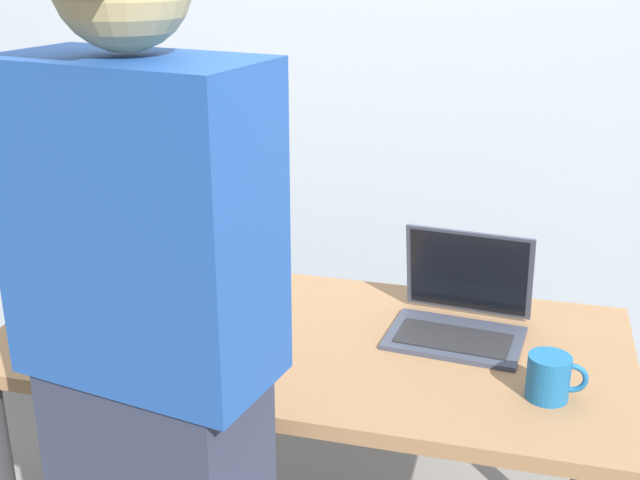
{
  "coord_description": "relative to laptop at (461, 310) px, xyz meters",
  "views": [
    {
      "loc": [
        0.48,
        -1.68,
        1.62
      ],
      "look_at": [
        0.02,
        0.0,
        0.98
      ],
      "focal_mm": 45.03,
      "sensor_mm": 36.0,
      "label": 1
    }
  ],
  "objects": [
    {
      "name": "desk",
      "position": [
        -0.35,
        -0.12,
        -0.15
      ],
      "size": [
        1.51,
        0.73,
        0.73
      ],
      "color": "olive",
      "rests_on": "ground"
    },
    {
      "name": "laptop",
      "position": [
        0.0,
        0.0,
        0.0
      ],
      "size": [
        0.34,
        0.3,
        0.24
      ],
      "color": "#383D4C",
      "rests_on": "desk"
    },
    {
      "name": "beer_bottle_green",
      "position": [
        -0.76,
        0.05,
        0.07
      ],
      "size": [
        0.06,
        0.06,
        0.31
      ],
      "color": "#472B14",
      "rests_on": "desk"
    },
    {
      "name": "beer_bottle_amber",
      "position": [
        -0.71,
        -0.03,
        0.05
      ],
      "size": [
        0.06,
        0.06,
        0.29
      ],
      "color": "#333333",
      "rests_on": "desk"
    },
    {
      "name": "person_figure",
      "position": [
        -0.49,
        -0.64,
        0.08
      ],
      "size": [
        0.48,
        0.35,
        1.71
      ],
      "color": "#2D3347",
      "rests_on": "ground"
    },
    {
      "name": "coffee_mug",
      "position": [
        0.21,
        -0.26,
        -0.01
      ],
      "size": [
        0.12,
        0.09,
        0.1
      ],
      "color": "#19598C",
      "rests_on": "desk"
    },
    {
      "name": "back_wall",
      "position": [
        -0.35,
        0.74,
        0.51
      ],
      "size": [
        6.0,
        0.1,
        2.6
      ],
      "primitive_type": "cube",
      "color": "#99A3AD",
      "rests_on": "ground"
    }
  ]
}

